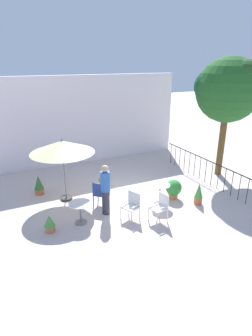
{
  "coord_description": "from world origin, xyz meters",
  "views": [
    {
      "loc": [
        -4.37,
        -8.65,
        4.91
      ],
      "look_at": [
        0.0,
        0.39,
        1.02
      ],
      "focal_mm": 29.92,
      "sensor_mm": 36.0,
      "label": 1
    }
  ],
  "objects_px": {
    "potted_plant_0": "(39,185)",
    "patio_chair_0": "(160,205)",
    "potted_plant_3": "(173,188)",
    "cafe_table_1": "(80,209)",
    "potted_plant_2": "(199,194)",
    "cafe_table_0": "(160,190)",
    "patio_chair_1": "(132,204)",
    "potted_plant_4": "(105,181)",
    "patio_umbrella_0": "(62,147)",
    "patio_chair_2": "(99,192)",
    "shade_tree": "(229,90)",
    "potted_plant_1": "(50,223)",
    "standing_person": "(106,189)"
  },
  "relations": [
    {
      "from": "potted_plant_0",
      "to": "standing_person",
      "type": "xyz_separation_m",
      "value": [
        1.79,
        -2.52,
        0.53
      ]
    },
    {
      "from": "potted_plant_4",
      "to": "potted_plant_0",
      "type": "bearing_deg",
      "value": 162.91
    },
    {
      "from": "patio_chair_2",
      "to": "shade_tree",
      "type": "bearing_deg",
      "value": 4.73
    },
    {
      "from": "patio_umbrella_0",
      "to": "patio_chair_2",
      "type": "xyz_separation_m",
      "value": [
        0.96,
        -1.02,
        -1.52
      ]
    },
    {
      "from": "potted_plant_0",
      "to": "patio_umbrella_0",
      "type": "bearing_deg",
      "value": -47.15
    },
    {
      "from": "patio_chair_1",
      "to": "potted_plant_2",
      "type": "height_order",
      "value": "patio_chair_1"
    },
    {
      "from": "cafe_table_1",
      "to": "patio_chair_2",
      "type": "height_order",
      "value": "patio_chair_2"
    },
    {
      "from": "potted_plant_0",
      "to": "potted_plant_2",
      "type": "xyz_separation_m",
      "value": [
        5.05,
        -3.34,
        0.02
      ]
    },
    {
      "from": "patio_chair_0",
      "to": "patio_chair_1",
      "type": "height_order",
      "value": "patio_chair_0"
    },
    {
      "from": "patio_chair_1",
      "to": "potted_plant_1",
      "type": "relative_size",
      "value": 1.61
    },
    {
      "from": "patio_umbrella_0",
      "to": "potted_plant_2",
      "type": "distance_m",
      "value": 5.15
    },
    {
      "from": "cafe_table_1",
      "to": "patio_chair_0",
      "type": "bearing_deg",
      "value": -22.59
    },
    {
      "from": "potted_plant_1",
      "to": "patio_chair_2",
      "type": "bearing_deg",
      "value": 23.95
    },
    {
      "from": "patio_umbrella_0",
      "to": "cafe_table_0",
      "type": "bearing_deg",
      "value": -31.82
    },
    {
      "from": "patio_chair_1",
      "to": "potted_plant_1",
      "type": "xyz_separation_m",
      "value": [
        -2.6,
        0.38,
        -0.22
      ]
    },
    {
      "from": "patio_chair_2",
      "to": "potted_plant_0",
      "type": "relative_size",
      "value": 1.21
    },
    {
      "from": "cafe_table_1",
      "to": "potted_plant_3",
      "type": "bearing_deg",
      "value": 2.23
    },
    {
      "from": "patio_umbrella_0",
      "to": "cafe_table_0",
      "type": "height_order",
      "value": "patio_umbrella_0"
    },
    {
      "from": "shade_tree",
      "to": "potted_plant_3",
      "type": "relative_size",
      "value": 6.82
    },
    {
      "from": "patio_umbrella_0",
      "to": "potted_plant_3",
      "type": "relative_size",
      "value": 3.13
    },
    {
      "from": "standing_person",
      "to": "potted_plant_0",
      "type": "bearing_deg",
      "value": 125.38
    },
    {
      "from": "potted_plant_4",
      "to": "standing_person",
      "type": "bearing_deg",
      "value": -110.23
    },
    {
      "from": "shade_tree",
      "to": "patio_chair_1",
      "type": "height_order",
      "value": "shade_tree"
    },
    {
      "from": "cafe_table_1",
      "to": "potted_plant_2",
      "type": "height_order",
      "value": "potted_plant_2"
    },
    {
      "from": "patio_umbrella_0",
      "to": "potted_plant_0",
      "type": "relative_size",
      "value": 3.04
    },
    {
      "from": "patio_chair_1",
      "to": "potted_plant_4",
      "type": "xyz_separation_m",
      "value": [
        -0.01,
        2.41,
        -0.15
      ]
    },
    {
      "from": "patio_chair_1",
      "to": "patio_chair_2",
      "type": "height_order",
      "value": "patio_chair_2"
    },
    {
      "from": "potted_plant_3",
      "to": "patio_chair_0",
      "type": "bearing_deg",
      "value": -139.16
    },
    {
      "from": "potted_plant_0",
      "to": "shade_tree",
      "type": "bearing_deg",
      "value": -10.28
    },
    {
      "from": "potted_plant_0",
      "to": "potted_plant_3",
      "type": "distance_m",
      "value": 5.18
    },
    {
      "from": "shade_tree",
      "to": "potted_plant_2",
      "type": "relative_size",
      "value": 6.24
    },
    {
      "from": "patio_umbrella_0",
      "to": "standing_person",
      "type": "bearing_deg",
      "value": -59.45
    },
    {
      "from": "patio_chair_0",
      "to": "patio_umbrella_0",
      "type": "bearing_deg",
      "value": 130.2
    },
    {
      "from": "potted_plant_0",
      "to": "patio_chair_0",
      "type": "bearing_deg",
      "value": -49.14
    },
    {
      "from": "cafe_table_0",
      "to": "patio_chair_0",
      "type": "height_order",
      "value": "patio_chair_0"
    },
    {
      "from": "patio_chair_2",
      "to": "potted_plant_2",
      "type": "xyz_separation_m",
      "value": [
        3.27,
        -1.43,
        -0.12
      ]
    },
    {
      "from": "shade_tree",
      "to": "cafe_table_0",
      "type": "distance_m",
      "value": 5.31
    },
    {
      "from": "cafe_table_1",
      "to": "potted_plant_0",
      "type": "bearing_deg",
      "value": 107.11
    },
    {
      "from": "cafe_table_0",
      "to": "patio_chair_1",
      "type": "bearing_deg",
      "value": -162.4
    },
    {
      "from": "potted_plant_0",
      "to": "potted_plant_1",
      "type": "relative_size",
      "value": 1.35
    },
    {
      "from": "patio_chair_0",
      "to": "patio_chair_2",
      "type": "bearing_deg",
      "value": 128.37
    },
    {
      "from": "potted_plant_3",
      "to": "patio_chair_2",
      "type": "bearing_deg",
      "value": 166.42
    },
    {
      "from": "patio_chair_1",
      "to": "patio_chair_2",
      "type": "distance_m",
      "value": 1.41
    },
    {
      "from": "patio_chair_2",
      "to": "cafe_table_0",
      "type": "bearing_deg",
      "value": -22.17
    },
    {
      "from": "potted_plant_0",
      "to": "potted_plant_4",
      "type": "relative_size",
      "value": 1.14
    },
    {
      "from": "cafe_table_0",
      "to": "potted_plant_0",
      "type": "relative_size",
      "value": 1.01
    },
    {
      "from": "shade_tree",
      "to": "potted_plant_0",
      "type": "xyz_separation_m",
      "value": [
        -7.81,
        1.42,
        -3.37
      ]
    },
    {
      "from": "patio_chair_0",
      "to": "standing_person",
      "type": "bearing_deg",
      "value": 140.09
    },
    {
      "from": "cafe_table_0",
      "to": "potted_plant_4",
      "type": "relative_size",
      "value": 1.14
    },
    {
      "from": "patio_chair_1",
      "to": "potted_plant_3",
      "type": "relative_size",
      "value": 1.22
    }
  ]
}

